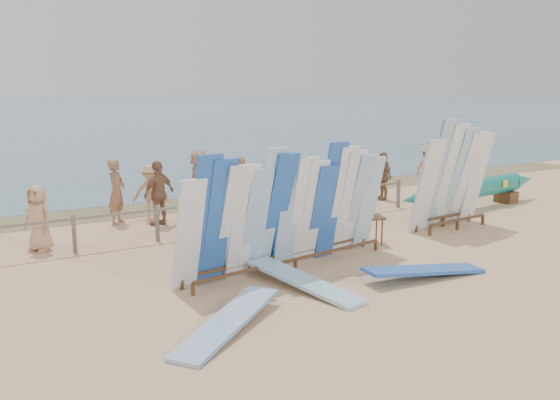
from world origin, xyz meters
TOP-DOWN VIEW (x-y plane):
  - ground at (0.00, 0.00)m, footprint 160.00×160.00m
  - wet_sand_strip at (0.00, 7.20)m, footprint 40.00×2.60m
  - fence at (0.00, 3.00)m, footprint 12.08×0.08m
  - main_surfboard_rack at (-0.42, -0.60)m, footprint 5.34×1.25m
  - side_surfboard_rack at (5.26, 0.15)m, footprint 2.63×0.94m
  - outrigger_canoe at (7.81, 1.56)m, footprint 6.81×1.31m
  - vendor_table at (2.24, 0.08)m, footprint 1.00×0.87m
  - flat_board_d at (1.56, -2.58)m, footprint 2.74×0.90m
  - flat_board_e at (-2.99, -2.85)m, footprint 2.53×2.01m
  - flat_board_a at (-0.89, -1.88)m, footprint 1.09×2.75m
  - beach_chair_left at (1.29, 4.23)m, footprint 0.70×0.72m
  - beach_chair_right at (0.45, 4.07)m, footprint 0.68×0.69m
  - stroller at (1.63, 3.85)m, footprint 0.56×0.75m
  - beachgoer_extra_0 at (8.53, 4.23)m, footprint 0.49×1.16m
  - beachgoer_1 at (-2.26, 5.45)m, footprint 0.71×0.74m
  - beachgoer_8 at (5.83, 4.61)m, footprint 0.47×0.81m
  - beachgoer_4 at (-1.33, 4.63)m, footprint 1.15×0.86m
  - beachgoer_0 at (-4.65, 3.60)m, footprint 0.75×0.83m
  - beachgoer_7 at (1.39, 5.03)m, footprint 0.45×0.67m
  - beachgoer_10 at (6.47, 4.29)m, footprint 0.59×1.02m
  - beachgoer_3 at (-1.26, 5.52)m, footprint 1.12×0.88m
  - beachgoer_5 at (0.70, 6.51)m, footprint 1.16×1.78m

SIDE VIEW (x-z plane):
  - ground at x=0.00m, z-range 0.00..0.00m
  - wet_sand_strip at x=0.00m, z-range -0.01..0.01m
  - flat_board_d at x=1.56m, z-range -0.16..0.16m
  - flat_board_e at x=-2.99m, z-range -0.14..0.14m
  - flat_board_a at x=-0.89m, z-range -0.16..0.16m
  - beach_chair_right at x=0.45m, z-range -0.17..0.66m
  - beach_chair_left at x=1.29m, z-range -0.19..0.73m
  - vendor_table at x=2.24m, z-range -0.19..0.92m
  - stroller at x=1.63m, z-range -0.10..0.88m
  - outrigger_canoe at x=7.81m, z-range 0.13..1.10m
  - fence at x=0.00m, z-range 0.18..1.08m
  - beachgoer_0 at x=-4.65m, z-range 0.00..1.57m
  - beachgoer_8 at x=5.83m, z-range 0.00..1.59m
  - beachgoer_3 at x=-1.26m, z-range 0.00..1.61m
  - beachgoer_10 at x=6.47m, z-range 0.00..1.64m
  - beachgoer_7 at x=1.39m, z-range 0.00..1.71m
  - beachgoer_extra_0 at x=8.53m, z-range 0.00..1.80m
  - beachgoer_4 at x=-1.33m, z-range 0.00..1.81m
  - beachgoer_1 at x=-2.26m, z-range 0.00..1.82m
  - beachgoer_5 at x=0.70m, z-range 0.00..1.83m
  - main_surfboard_rack at x=-0.42m, z-range -0.14..2.50m
  - side_surfboard_rack at x=5.26m, z-range -0.16..2.82m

